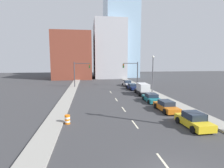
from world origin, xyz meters
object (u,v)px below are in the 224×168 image
sedan_orange (166,106)px  traffic_signal_left (79,71)px  street_lamp (153,71)px  traffic_signal_right (133,71)px  sedan_teal (151,98)px  sedan_navy (132,87)px  traffic_barrel (67,119)px  sedan_white (127,83)px  box_truck_black (143,89)px  sedan_yellow (194,120)px

sedan_orange → traffic_signal_left: bearing=117.0°
traffic_signal_left → street_lamp: bearing=-31.6°
traffic_signal_right → traffic_signal_left: bearing=180.0°
sedan_orange → sedan_teal: bearing=88.6°
street_lamp → sedan_navy: street_lamp is taller
traffic_barrel → sedan_teal: (12.49, 8.58, 0.15)m
sedan_orange → sedan_white: 24.19m
traffic_signal_right → street_lamp: 9.74m
traffic_signal_right → sedan_teal: 18.02m
box_truck_black → sedan_navy: size_ratio=1.24×
box_truck_black → sedan_white: 12.67m
sedan_orange → sedan_yellow: bearing=-89.9°
sedan_teal → sedan_white: 18.77m
traffic_barrel → sedan_white: 30.18m
street_lamp → sedan_yellow: bearing=-98.9°
box_truck_black → sedan_navy: (-0.41, 6.63, -0.42)m
sedan_yellow → sedan_teal: 11.31m
traffic_barrel → street_lamp: 23.16m
traffic_signal_left → sedan_teal: bearing=-54.7°
traffic_signal_left → box_truck_black: bearing=-41.6°
sedan_navy → traffic_barrel: bearing=-123.4°
traffic_barrel → sedan_teal: 15.15m
traffic_signal_left → sedan_white: 13.26m
box_truck_black → sedan_navy: box_truck_black is taller
traffic_signal_right → sedan_navy: (-1.51, -4.86, -3.52)m
traffic_signal_left → sedan_yellow: (12.61, -28.91, -3.46)m
traffic_signal_left → traffic_signal_right: size_ratio=1.00×
street_lamp → sedan_white: bearing=105.0°
sedan_orange → sedan_navy: 18.16m
traffic_signal_left → sedan_teal: traffic_signal_left is taller
traffic_signal_right → street_lamp: (1.57, -9.60, 0.37)m
sedan_yellow → sedan_navy: size_ratio=0.90×
sedan_orange → sedan_navy: bearing=88.3°
box_truck_black → sedan_orange: bearing=-90.2°
street_lamp → sedan_white: size_ratio=1.63×
sedan_yellow → sedan_teal: sedan_yellow is taller
sedan_yellow → sedan_navy: 24.05m
traffic_signal_right → sedan_yellow: 29.15m
street_lamp → sedan_white: (-2.88, 10.77, -3.85)m
traffic_signal_right → sedan_orange: (-1.60, -23.02, -3.51)m
traffic_signal_right → box_truck_black: traffic_signal_right is taller
street_lamp → sedan_yellow: size_ratio=1.82×
sedan_yellow → sedan_orange: (-0.16, 5.89, -0.05)m
sedan_orange → sedan_teal: (0.00, 5.42, -0.02)m
traffic_signal_right → sedan_white: 3.90m
traffic_signal_right → traffic_barrel: (-14.09, -26.17, -3.68)m
traffic_signal_left → traffic_signal_right: bearing=0.0°
traffic_barrel → box_truck_black: (12.99, 14.68, 0.58)m
traffic_barrel → box_truck_black: 19.61m
sedan_teal → sedan_white: sedan_white is taller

